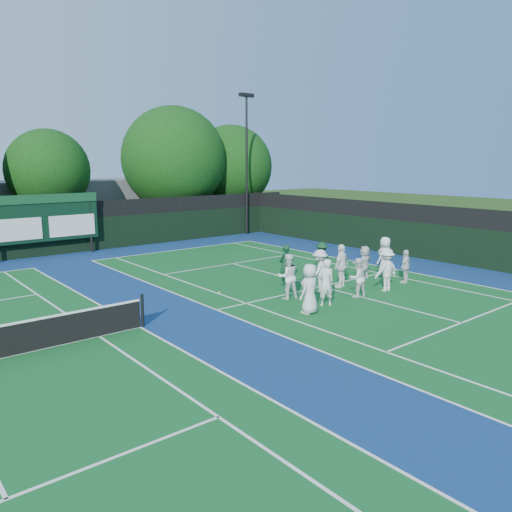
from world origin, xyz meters
TOP-DOWN VIEW (x-y plane):
  - ground at (0.00, 0.00)m, footprint 120.00×120.00m
  - court_apron at (-6.00, 1.00)m, footprint 34.00×32.00m
  - near_court at (0.00, 1.00)m, footprint 11.05×23.85m
  - back_fence at (-6.00, 16.00)m, footprint 34.00×0.08m
  - divider_fence_right at (9.00, 1.00)m, footprint 0.08×32.00m
  - scoreboard at (-7.01, 15.59)m, footprint 6.00×0.21m
  - clubhouse at (-2.00, 24.00)m, footprint 18.00×6.00m
  - light_pole_right at (7.50, 15.70)m, footprint 1.20×0.30m
  - tree_c at (-5.27, 19.58)m, footprint 5.15×5.15m
  - tree_d at (3.79, 19.58)m, footprint 7.69×7.69m
  - tree_e at (9.05, 19.58)m, footprint 6.59×6.59m
  - tennis_ball_0 at (-0.29, 1.09)m, footprint 0.07×0.07m
  - tennis_ball_1 at (2.88, 2.32)m, footprint 0.07×0.07m
  - tennis_ball_3 at (-4.00, 2.92)m, footprint 0.07×0.07m
  - tennis_ball_4 at (-0.13, 3.81)m, footprint 0.07×0.07m
  - tennis_ball_5 at (3.36, -0.68)m, footprint 0.07×0.07m
  - player_front_0 at (-3.15, -1.39)m, footprint 0.98×0.76m
  - player_front_1 at (-2.00, -1.10)m, footprint 0.76×0.63m
  - player_front_2 at (-0.14, -1.06)m, footprint 0.87×0.74m
  - player_front_3 at (1.58, -1.16)m, footprint 1.22×0.79m
  - player_front_4 at (3.39, -0.87)m, footprint 0.94×0.56m
  - player_back_0 at (-2.43, 0.51)m, footprint 1.06×0.94m
  - player_back_1 at (-0.63, 0.51)m, footprint 1.28×0.96m
  - player_back_2 at (0.59, 0.41)m, footprint 1.18×0.73m
  - player_back_3 at (2.61, 0.79)m, footprint 1.49×0.67m
  - player_back_4 at (3.98, 0.68)m, footprint 0.94×0.65m
  - coach_left at (-1.01, 2.22)m, footprint 0.69×0.48m
  - coach_right at (1.47, 2.39)m, footprint 1.06×0.62m

SIDE VIEW (x-z plane):
  - ground at x=0.00m, z-range 0.00..0.00m
  - court_apron at x=-6.00m, z-range 0.00..0.01m
  - near_court at x=0.00m, z-range 0.01..0.01m
  - tennis_ball_0 at x=-0.29m, z-range 0.00..0.07m
  - tennis_ball_1 at x=2.88m, z-range 0.00..0.07m
  - tennis_ball_3 at x=-4.00m, z-range 0.00..0.07m
  - tennis_ball_4 at x=-0.13m, z-range 0.00..0.07m
  - tennis_ball_5 at x=3.36m, z-range 0.00..0.07m
  - player_front_4 at x=3.39m, z-range 0.00..1.50m
  - player_back_3 at x=2.61m, z-range 0.00..1.54m
  - player_front_2 at x=-0.14m, z-range 0.00..1.59m
  - coach_right at x=1.47m, z-range 0.00..1.62m
  - player_back_1 at x=-0.63m, z-range 0.00..1.77m
  - player_front_1 at x=-2.00m, z-range 0.00..1.79m
  - player_front_3 at x=1.58m, z-range 0.00..1.79m
  - player_front_0 at x=-3.15m, z-range 0.00..1.80m
  - player_back_0 at x=-2.43m, z-range 0.00..1.80m
  - coach_left at x=-1.01m, z-range 0.00..1.80m
  - player_back_4 at x=3.98m, z-range 0.00..1.84m
  - player_back_2 at x=0.59m, z-range 0.00..1.88m
  - back_fence at x=-6.00m, z-range -0.14..2.86m
  - divider_fence_right at x=9.00m, z-range -0.14..2.86m
  - clubhouse at x=-2.00m, z-range 0.00..4.00m
  - scoreboard at x=-7.01m, z-range 0.42..3.97m
  - tree_c at x=-5.27m, z-range 0.97..8.32m
  - tree_e at x=9.05m, z-range 0.66..8.91m
  - tree_d at x=3.79m, z-range 0.64..10.00m
  - light_pole_right at x=7.50m, z-range 1.24..11.36m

